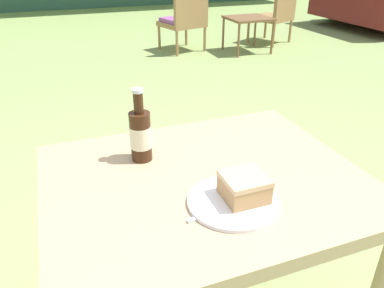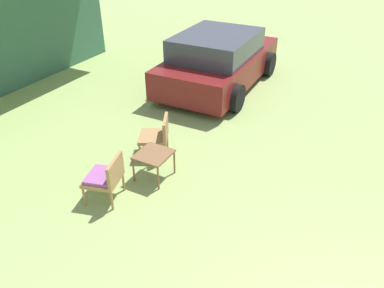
{
  "view_description": "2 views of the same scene",
  "coord_description": "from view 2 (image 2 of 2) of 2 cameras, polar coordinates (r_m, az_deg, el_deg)",
  "views": [
    {
      "loc": [
        -0.33,
        -0.78,
        1.26
      ],
      "look_at": [
        0.0,
        0.1,
        0.76
      ],
      "focal_mm": 35.0,
      "sensor_mm": 36.0,
      "label": 1
    },
    {
      "loc": [
        -1.91,
        0.88,
        3.67
      ],
      "look_at": [
        2.05,
        2.98,
        0.9
      ],
      "focal_mm": 35.0,
      "sensor_mm": 36.0,
      "label": 2
    }
  ],
  "objects": [
    {
      "name": "wicker_chair_cushioned",
      "position": [
        5.61,
        -13.02,
        -4.81
      ],
      "size": [
        0.62,
        0.61,
        0.72
      ],
      "rotation": [
        0.0,
        0.0,
        3.42
      ],
      "color": "#9E7547",
      "rests_on": "ground_plane"
    },
    {
      "name": "wicker_chair_plain",
      "position": [
        6.51,
        -5.27,
        1.49
      ],
      "size": [
        0.67,
        0.66,
        0.72
      ],
      "rotation": [
        0.0,
        0.0,
        3.6
      ],
      "color": "#9E7547",
      "rests_on": "ground_plane"
    },
    {
      "name": "garden_side_table",
      "position": [
        5.94,
        -5.86,
        -1.86
      ],
      "size": [
        0.54,
        0.51,
        0.45
      ],
      "color": "brown",
      "rests_on": "ground_plane"
    },
    {
      "name": "parked_car",
      "position": [
        9.27,
        4.04,
        12.56
      ],
      "size": [
        3.84,
        2.1,
        1.32
      ],
      "rotation": [
        0.0,
        0.0,
        0.02
      ],
      "color": "maroon",
      "rests_on": "ground_plane"
    }
  ]
}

